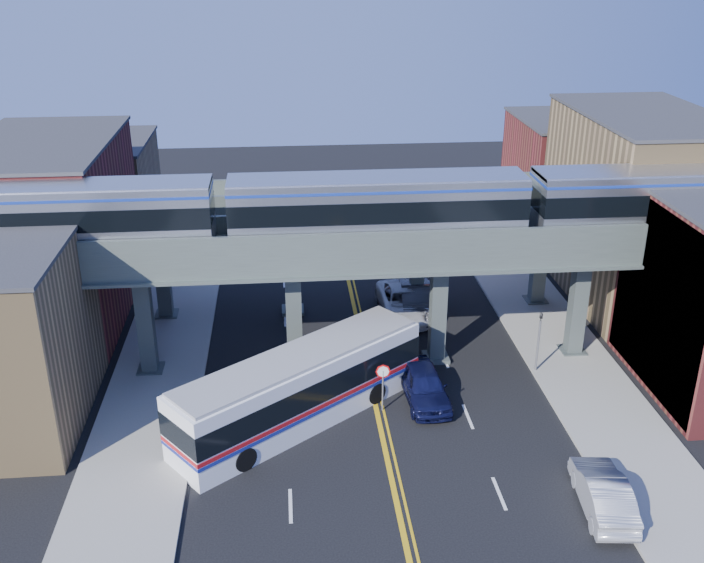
{
  "coord_description": "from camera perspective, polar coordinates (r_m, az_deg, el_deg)",
  "views": [
    {
      "loc": [
        -4.3,
        -30.7,
        21.86
      ],
      "look_at": [
        -0.9,
        6.92,
        5.49
      ],
      "focal_mm": 40.0,
      "sensor_mm": 36.0,
      "label": 1
    }
  ],
  "objects": [
    {
      "name": "mural_panel",
      "position": [
        43.04,
        21.34,
        -1.7
      ],
      "size": [
        0.1,
        9.5,
        9.5
      ],
      "primitive_type": "cube",
      "color": "teal",
      "rests_on": "ground"
    },
    {
      "name": "elevated_viaduct_near",
      "position": [
        41.87,
        1.1,
        1.86
      ],
      "size": [
        52.0,
        3.6,
        7.4
      ],
      "color": "#424C4B",
      "rests_on": "ground"
    },
    {
      "name": "car_parked_curb",
      "position": [
        35.35,
        17.8,
        -14.41
      ],
      "size": [
        2.25,
        5.14,
        1.64
      ],
      "primitive_type": "imported",
      "rotation": [
        0.0,
        0.0,
        3.04
      ],
      "color": "#B5B6BA",
      "rests_on": "ground"
    },
    {
      "name": "elevated_viaduct_far",
      "position": [
        48.42,
        0.2,
        4.9
      ],
      "size": [
        52.0,
        3.6,
        7.4
      ],
      "color": "#424C4B",
      "rests_on": "ground"
    },
    {
      "name": "building_east_c",
      "position": [
        66.23,
        15.3,
        7.4
      ],
      "size": [
        8.0,
        10.0,
        9.0
      ],
      "primitive_type": "cube",
      "color": "maroon",
      "rests_on": "ground"
    },
    {
      "name": "building_west_c",
      "position": [
        63.91,
        -17.88,
        6.06
      ],
      "size": [
        8.0,
        10.0,
        8.0
      ],
      "primitive_type": "cube",
      "color": "#93774C",
      "rests_on": "ground"
    },
    {
      "name": "ground",
      "position": [
        37.93,
        2.35,
        -11.78
      ],
      "size": [
        120.0,
        120.0,
        0.0
      ],
      "primitive_type": "plane",
      "color": "black",
      "rests_on": "ground"
    },
    {
      "name": "building_west_b",
      "position": [
        51.48,
        -20.91,
        3.32
      ],
      "size": [
        8.0,
        14.0,
        11.0
      ],
      "primitive_type": "cube",
      "color": "maroon",
      "rests_on": "ground"
    },
    {
      "name": "sidewalk_east",
      "position": [
        48.79,
        14.36,
        -3.88
      ],
      "size": [
        5.0,
        70.0,
        0.16
      ],
      "primitive_type": "cube",
      "color": "gray",
      "rests_on": "ground"
    },
    {
      "name": "car_lane_c",
      "position": [
        49.87,
        3.79,
        -1.51
      ],
      "size": [
        3.09,
        6.38,
        1.75
      ],
      "primitive_type": "imported",
      "rotation": [
        0.0,
        0.0,
        0.03
      ],
      "color": "silver",
      "rests_on": "ground"
    },
    {
      "name": "car_lane_b",
      "position": [
        50.15,
        4.67,
        -1.36
      ],
      "size": [
        2.35,
        5.58,
        1.79
      ],
      "primitive_type": "imported",
      "rotation": [
        0.0,
        0.0,
        -0.09
      ],
      "color": "#303033",
      "rests_on": "ground"
    },
    {
      "name": "sidewalk_west",
      "position": [
        46.72,
        -13.46,
        -5.06
      ],
      "size": [
        5.0,
        70.0,
        0.16
      ],
      "primitive_type": "cube",
      "color": "gray",
      "rests_on": "ground"
    },
    {
      "name": "stop_sign",
      "position": [
        39.51,
        2.27,
        -7.17
      ],
      "size": [
        0.76,
        0.09,
        2.63
      ],
      "color": "slate",
      "rests_on": "ground"
    },
    {
      "name": "transit_bus",
      "position": [
        38.75,
        -3.8,
        -7.76
      ],
      "size": [
        12.75,
        10.82,
        3.55
      ],
      "rotation": [
        0.0,
        0.0,
        0.66
      ],
      "color": "white",
      "rests_on": "ground"
    },
    {
      "name": "building_east_b",
      "position": [
        54.34,
        19.99,
        5.03
      ],
      "size": [
        8.0,
        14.0,
        12.0
      ],
      "primitive_type": "cube",
      "color": "#93774C",
      "rests_on": "ground"
    },
    {
      "name": "car_lane_d",
      "position": [
        59.06,
        3.21,
        2.53
      ],
      "size": [
        2.98,
        5.91,
        1.65
      ],
      "primitive_type": "imported",
      "rotation": [
        0.0,
        0.0,
        0.12
      ],
      "color": "#98989C",
      "rests_on": "ground"
    },
    {
      "name": "traffic_signal",
      "position": [
        43.73,
        13.44,
        -3.84
      ],
      "size": [
        0.15,
        0.18,
        4.1
      ],
      "color": "slate",
      "rests_on": "ground"
    },
    {
      "name": "transit_train",
      "position": [
        40.98,
        1.85,
        5.56
      ],
      "size": [
        47.8,
        3.0,
        3.49
      ],
      "color": "black",
      "rests_on": "elevated_viaduct_near"
    },
    {
      "name": "car_lane_a",
      "position": [
        40.93,
        5.27,
        -7.5
      ],
      "size": [
        2.38,
        5.31,
        1.77
      ],
      "primitive_type": "imported",
      "rotation": [
        0.0,
        0.0,
        0.06
      ],
      "color": "#0E1135",
      "rests_on": "ground"
    }
  ]
}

